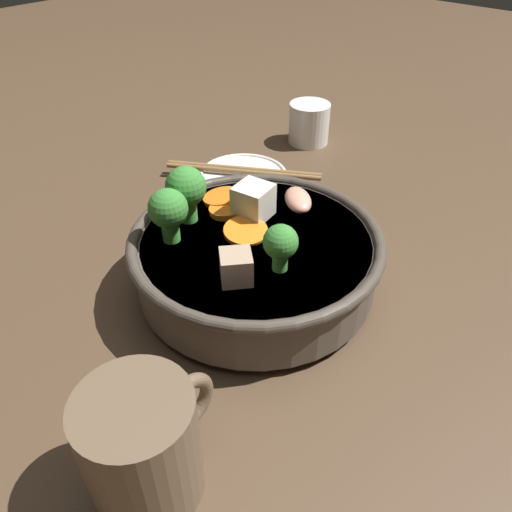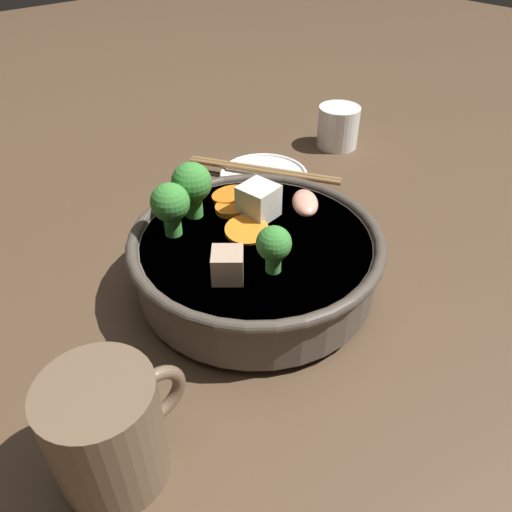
# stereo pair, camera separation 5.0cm
# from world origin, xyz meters

# --- Properties ---
(ground_plane) EXTENTS (3.00, 3.00, 0.00)m
(ground_plane) POSITION_xyz_m (0.00, 0.00, 0.00)
(ground_plane) COLOR #4C3826
(stirfry_bowl) EXTENTS (0.25, 0.25, 0.12)m
(stirfry_bowl) POSITION_xyz_m (-0.00, 0.00, 0.04)
(stirfry_bowl) COLOR #51473D
(stirfry_bowl) RESTS_ON ground_plane
(side_saucer) EXTENTS (0.12, 0.12, 0.01)m
(side_saucer) POSITION_xyz_m (0.16, 0.17, 0.01)
(side_saucer) COLOR white
(side_saucer) RESTS_ON ground_plane
(tea_cup) EXTENTS (0.06, 0.06, 0.06)m
(tea_cup) POSITION_xyz_m (0.32, 0.17, 0.03)
(tea_cup) COLOR white
(tea_cup) RESTS_ON ground_plane
(dark_mug) EXTENTS (0.10, 0.08, 0.09)m
(dark_mug) POSITION_xyz_m (-0.21, -0.08, 0.05)
(dark_mug) COLOR brown
(dark_mug) RESTS_ON ground_plane
(chopsticks_pair) EXTENTS (0.13, 0.19, 0.01)m
(chopsticks_pair) POSITION_xyz_m (0.16, 0.17, 0.02)
(chopsticks_pair) COLOR olive
(chopsticks_pair) RESTS_ON side_saucer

